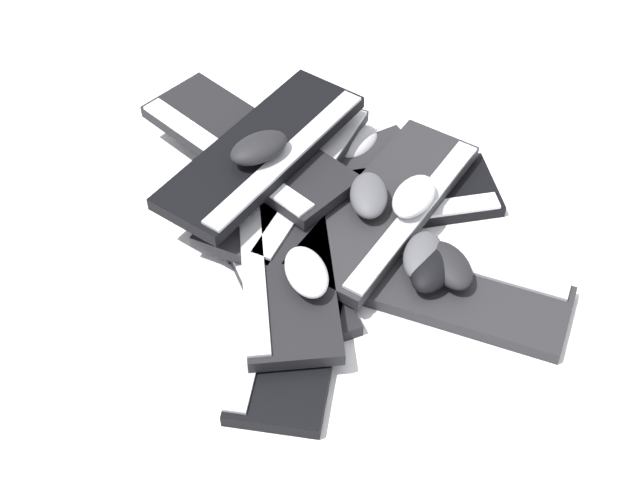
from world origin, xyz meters
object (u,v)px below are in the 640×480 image
Objects in this scene: keyboard_1 at (379,201)px; mouse_2 at (449,265)px; keyboard_7 at (263,151)px; mouse_7 at (357,143)px; keyboard_5 at (287,175)px; keyboard_9 at (284,257)px; keyboard_8 at (388,207)px; keyboard_4 at (294,312)px; keyboard_0 at (438,285)px; mouse_4 at (423,256)px; mouse_6 at (414,196)px; mouse_0 at (433,269)px; keyboard_2 at (319,191)px; keyboard_6 at (246,146)px; keyboard_3 at (271,251)px; mouse_1 at (306,272)px; mouse_5 at (259,148)px; mouse_3 at (369,195)px.

mouse_2 is (0.20, -0.07, 0.04)m from keyboard_1.
keyboard_7 is 4.10× the size of mouse_7.
keyboard_5 is 1.10× the size of keyboard_9.
keyboard_1 is 0.06m from keyboard_8.
keyboard_4 is 1.00× the size of keyboard_8.
mouse_4 is at bearing 166.32° from keyboard_0.
keyboard_0 is 4.23× the size of mouse_6.
mouse_7 is at bearing 80.86° from keyboard_5.
mouse_0 is at bearing 32.84° from keyboard_9.
keyboard_2 is at bearing 33.87° from keyboard_7.
mouse_6 is (-0.11, 0.09, 0.03)m from mouse_0.
mouse_6 is at bearing 84.64° from keyboard_4.
keyboard_8 reaches higher than mouse_7.
keyboard_6 reaches higher than keyboard_0.
keyboard_0 and keyboard_3 have the same top height.
mouse_6 reaches higher than keyboard_5.
keyboard_1 and keyboard_3 have the same top height.
keyboard_6 is 0.43m from mouse_0.
keyboard_1 is at bearing 52.13° from mouse_0.
mouse_4 is (0.16, -0.09, 0.04)m from keyboard_1.
mouse_1 reaches higher than keyboard_9.
mouse_1 is at bearing -54.29° from keyboard_2.
mouse_6 reaches higher than keyboard_2.
mouse_5 is at bearing -152.15° from keyboard_8.
mouse_6 is (-0.13, 0.07, 0.03)m from mouse_2.
keyboard_7 is 0.35m from mouse_4.
mouse_1 and mouse_3 have the same top height.
mouse_2 is at bearing -102.33° from mouse_4.
keyboard_1 is at bearing 21.36° from keyboard_6.
keyboard_9 is at bearing 112.50° from mouse_0.
mouse_7 is (-0.12, 0.09, 0.01)m from keyboard_1.
mouse_7 is (0.03, 0.17, -0.02)m from keyboard_5.
mouse_3 is 0.21m from mouse_7.
mouse_1 reaches higher than keyboard_1.
mouse_5 is at bearing 143.66° from keyboard_4.
keyboard_6 is at bearing -171.38° from keyboard_5.
mouse_3 is at bearing -159.36° from mouse_2.
keyboard_4 is 0.31m from keyboard_7.
mouse_5 reaches higher than keyboard_3.
keyboard_6 is (-0.17, 0.13, 0.06)m from keyboard_3.
keyboard_1 is 0.94× the size of keyboard_5.
keyboard_2 is 0.26m from mouse_1.
keyboard_4 is (0.12, -0.08, 0.00)m from keyboard_3.
keyboard_1 is 0.24m from keyboard_9.
mouse_6 is at bearing 88.80° from mouse_3.
mouse_0 is 0.18m from mouse_3.
mouse_6 reaches higher than mouse_0.
mouse_0 is (0.43, -0.00, -0.02)m from keyboard_6.
keyboard_6 is 0.11m from mouse_5.
mouse_2 is at bearing 81.01° from keyboard_0.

